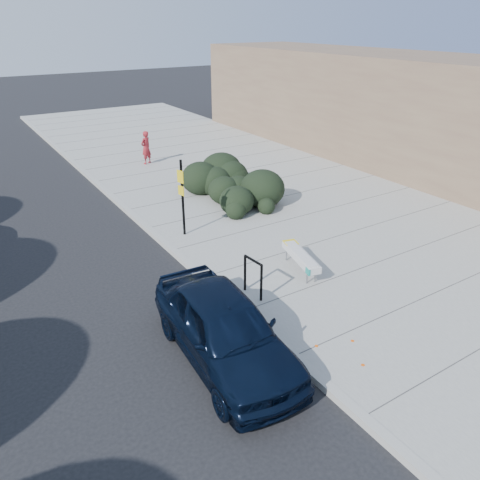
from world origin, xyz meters
The scene contains 9 objects.
ground centered at (0.00, 0.00, 0.00)m, with size 120.00×120.00×0.00m, color black.
sidewalk_near centered at (5.60, 5.00, 0.07)m, with size 11.20×50.00×0.15m, color gray.
curb_near centered at (0.00, 5.00, 0.08)m, with size 0.22×50.00×0.17m, color #9E9E99.
bench centered at (2.46, 0.85, 0.60)m, with size 0.86×1.89×0.56m.
bike_rack centered at (0.60, 0.50, 0.78)m, with size 0.13×0.72×1.05m.
sign_post centered at (0.78, 4.86, 1.60)m, with size 0.13×0.29×2.55m.
hedge centered at (3.98, 7.00, 0.96)m, with size 2.16×4.32×1.62m, color black.
sedan_navy centered at (-1.20, -1.10, 0.77)m, with size 1.83×4.55×1.55m, color black.
pedestrian centered at (3.00, 13.41, 0.95)m, with size 0.59×0.38×1.60m, color maroon.
Camera 1 is at (-5.28, -8.07, 6.67)m, focal length 35.00 mm.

